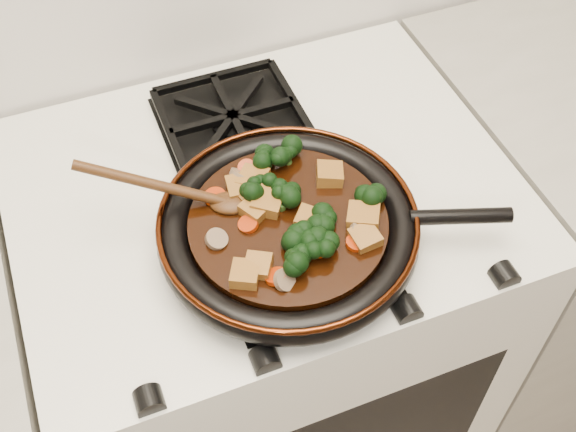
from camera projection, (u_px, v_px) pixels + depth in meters
name	position (u px, v px, depth m)	size (l,w,h in m)	color
stove	(269.00, 334.00, 1.45)	(0.76, 0.60, 0.90)	white
burner_grate_front	(297.00, 250.00, 1.01)	(0.23, 0.23, 0.03)	black
burner_grate_back	(233.00, 121.00, 1.17)	(0.23, 0.23, 0.03)	black
skillet	(289.00, 228.00, 0.99)	(0.47, 0.36, 0.05)	black
braising_sauce	(288.00, 226.00, 0.99)	(0.27, 0.27, 0.02)	black
tofu_cube_0	(363.00, 217.00, 0.97)	(0.04, 0.04, 0.02)	brown
tofu_cube_1	(247.00, 190.00, 1.01)	(0.04, 0.04, 0.02)	brown
tofu_cube_2	(258.00, 266.00, 0.93)	(0.03, 0.03, 0.02)	brown
tofu_cube_3	(330.00, 174.00, 1.03)	(0.04, 0.04, 0.02)	brown
tofu_cube_4	(253.00, 181.00, 1.02)	(0.04, 0.04, 0.02)	brown
tofu_cube_5	(243.00, 188.00, 1.01)	(0.04, 0.04, 0.02)	brown
tofu_cube_6	(365.00, 238.00, 0.95)	(0.04, 0.04, 0.02)	brown
tofu_cube_7	(267.00, 202.00, 0.99)	(0.04, 0.04, 0.02)	brown
tofu_cube_8	(308.00, 220.00, 0.97)	(0.04, 0.03, 0.02)	brown
tofu_cube_9	(256.00, 208.00, 0.99)	(0.04, 0.04, 0.02)	brown
tofu_cube_10	(245.00, 274.00, 0.92)	(0.04, 0.04, 0.02)	brown
broccoli_floret_0	(297.00, 242.00, 0.95)	(0.06, 0.06, 0.05)	black
broccoli_floret_1	(267.00, 160.00, 1.04)	(0.06, 0.06, 0.06)	black
broccoli_floret_2	(371.00, 198.00, 0.99)	(0.06, 0.06, 0.05)	black
broccoli_floret_3	(287.00, 156.00, 1.04)	(0.06, 0.06, 0.06)	black
broccoli_floret_4	(320.00, 245.00, 0.94)	(0.06, 0.06, 0.06)	black
broccoli_floret_5	(321.00, 221.00, 0.97)	(0.06, 0.06, 0.05)	black
broccoli_floret_6	(294.00, 260.00, 0.92)	(0.06, 0.06, 0.06)	black
broccoli_floret_7	(256.00, 191.00, 1.00)	(0.06, 0.06, 0.06)	black
broccoli_floret_8	(281.00, 190.00, 1.00)	(0.06, 0.06, 0.05)	black
broccoli_floret_9	(282.00, 204.00, 0.99)	(0.06, 0.06, 0.05)	black
carrot_coin_0	(276.00, 276.00, 0.92)	(0.03, 0.03, 0.01)	#A62704
carrot_coin_1	(356.00, 242.00, 0.95)	(0.03, 0.03, 0.01)	#A62704
carrot_coin_2	(319.00, 249.00, 0.95)	(0.03, 0.03, 0.01)	#A62704
carrot_coin_3	(247.00, 168.00, 1.04)	(0.03, 0.03, 0.01)	#A62704
carrot_coin_4	(215.00, 197.00, 1.00)	(0.03, 0.03, 0.01)	#A62704
carrot_coin_5	(248.00, 224.00, 0.97)	(0.03, 0.03, 0.01)	#A62704
mushroom_slice_0	(285.00, 280.00, 0.91)	(0.03, 0.03, 0.01)	#7D6348
mushroom_slice_1	(362.00, 231.00, 0.96)	(0.03, 0.03, 0.01)	#7D6348
mushroom_slice_2	(217.00, 239.00, 0.95)	(0.03, 0.03, 0.01)	#7D6348
mushroom_slice_3	(242.00, 176.00, 1.02)	(0.04, 0.04, 0.01)	#7D6348
wooden_spoon	(188.00, 193.00, 0.98)	(0.14, 0.08, 0.21)	#40230D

